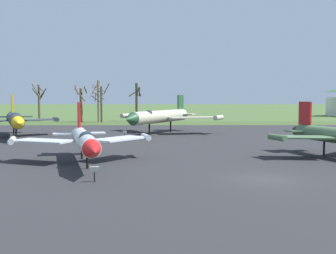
# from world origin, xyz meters

# --- Properties ---
(ground_plane) EXTENTS (600.00, 600.00, 0.00)m
(ground_plane) POSITION_xyz_m (0.00, 0.00, 0.00)
(ground_plane) COLOR #425B2D
(asphalt_apron) EXTENTS (91.46, 61.24, 0.05)m
(asphalt_apron) POSITION_xyz_m (0.00, 18.37, 0.03)
(asphalt_apron) COLOR #28282B
(asphalt_apron) RESTS_ON ground
(grass_verge_strip) EXTENTS (151.46, 12.00, 0.06)m
(grass_verge_strip) POSITION_xyz_m (0.00, 55.00, 0.03)
(grass_verge_strip) COLOR #3C5226
(grass_verge_strip) RESTS_ON ground
(jet_fighter_front_right) EXTENTS (10.96, 13.22, 4.54)m
(jet_fighter_front_right) POSITION_xyz_m (-11.85, 5.83, 1.84)
(jet_fighter_front_right) COLOR silver
(jet_fighter_front_right) RESTS_ON ground
(info_placard_front_right) EXTENTS (0.58, 0.39, 0.98)m
(info_placard_front_right) POSITION_xyz_m (-10.04, -0.78, 0.62)
(info_placard_front_right) COLOR black
(info_placard_front_right) RESTS_ON ground
(jet_fighter_rear_center) EXTENTS (11.08, 15.40, 5.45)m
(jet_fighter_rear_center) POSITION_xyz_m (-24.46, 26.98, 2.26)
(jet_fighter_rear_center) COLOR #33383D
(jet_fighter_rear_center) RESTS_ON ground
(info_placard_rear_center) EXTENTS (0.68, 0.40, 0.93)m
(info_placard_rear_center) POSITION_xyz_m (-21.74, 18.85, 0.62)
(info_placard_rear_center) COLOR black
(info_placard_rear_center) RESTS_ON ground
(jet_fighter_rear_right) EXTENTS (14.65, 15.79, 5.34)m
(jet_fighter_rear_right) POSITION_xyz_m (-6.41, 31.30, 2.42)
(jet_fighter_rear_right) COLOR #B7B293
(jet_fighter_rear_right) RESTS_ON ground
(info_placard_rear_right) EXTENTS (0.47, 0.20, 1.09)m
(info_placard_rear_right) POSITION_xyz_m (-10.50, 23.46, 0.66)
(info_placard_rear_right) COLOR black
(info_placard_rear_right) RESTS_ON ground
(bare_tree_far_left) EXTENTS (2.92, 2.94, 7.94)m
(bare_tree_far_left) POSITION_xyz_m (-32.00, 62.64, 4.41)
(bare_tree_far_left) COLOR brown
(bare_tree_far_left) RESTS_ON ground
(bare_tree_left_of_center) EXTENTS (2.48, 2.29, 7.50)m
(bare_tree_left_of_center) POSITION_xyz_m (-22.53, 58.91, 3.95)
(bare_tree_left_of_center) COLOR brown
(bare_tree_left_of_center) RESTS_ON ground
(bare_tree_center) EXTENTS (3.25, 3.24, 8.41)m
(bare_tree_center) POSITION_xyz_m (-19.21, 59.49, 4.72)
(bare_tree_center) COLOR brown
(bare_tree_center) RESTS_ON ground
(bare_tree_right_of_center) EXTENTS (3.55, 3.55, 7.81)m
(bare_tree_right_of_center) POSITION_xyz_m (-18.33, 57.88, 3.97)
(bare_tree_right_of_center) COLOR #42382D
(bare_tree_right_of_center) RESTS_ON ground
(bare_tree_far_right) EXTENTS (2.78, 2.79, 8.02)m
(bare_tree_far_right) POSITION_xyz_m (-11.53, 62.75, 4.42)
(bare_tree_far_right) COLOR #42382D
(bare_tree_far_right) RESTS_ON ground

